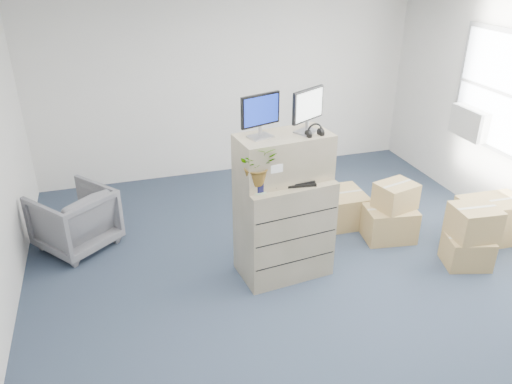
% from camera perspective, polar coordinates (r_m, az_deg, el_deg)
% --- Properties ---
extents(ground, '(7.00, 7.00, 0.00)m').
position_cam_1_polar(ground, '(5.50, 6.41, -11.50)').
color(ground, '#222B3D').
rests_on(ground, ground).
extents(wall_back, '(6.00, 0.02, 2.80)m').
position_cam_1_polar(wall_back, '(7.93, -3.20, 11.98)').
color(wall_back, silver).
rests_on(wall_back, ground).
extents(ac_unit, '(0.24, 0.60, 0.40)m').
position_cam_1_polar(ac_unit, '(7.45, 23.37, 7.30)').
color(ac_unit, silver).
rests_on(ac_unit, wall_right).
extents(filing_cabinet_lower, '(1.04, 0.70, 1.14)m').
position_cam_1_polar(filing_cabinet_lower, '(5.53, 3.21, -4.04)').
color(filing_cabinet_lower, gray).
rests_on(filing_cabinet_lower, ground).
extents(filing_cabinet_upper, '(1.03, 0.60, 0.49)m').
position_cam_1_polar(filing_cabinet_upper, '(5.21, 3.17, 4.01)').
color(filing_cabinet_upper, gray).
rests_on(filing_cabinet_upper, filing_cabinet_lower).
extents(monitor_left, '(0.44, 0.24, 0.44)m').
position_cam_1_polar(monitor_left, '(4.96, 0.52, 8.97)').
color(monitor_left, '#99999E').
rests_on(monitor_left, filing_cabinet_upper).
extents(monitor_right, '(0.41, 0.27, 0.45)m').
position_cam_1_polar(monitor_right, '(5.13, 5.96, 9.51)').
color(monitor_right, '#99999E').
rests_on(monitor_right, filing_cabinet_upper).
extents(headphones, '(0.18, 0.04, 0.17)m').
position_cam_1_polar(headphones, '(5.10, 6.72, 6.90)').
color(headphones, black).
rests_on(headphones, filing_cabinet_upper).
extents(keyboard, '(0.52, 0.27, 0.03)m').
position_cam_1_polar(keyboard, '(5.18, 3.99, 1.05)').
color(keyboard, black).
rests_on(keyboard, filing_cabinet_lower).
extents(mouse, '(0.13, 0.10, 0.04)m').
position_cam_1_polar(mouse, '(5.29, 7.33, 1.55)').
color(mouse, silver).
rests_on(mouse, filing_cabinet_lower).
extents(water_bottle, '(0.09, 0.09, 0.30)m').
position_cam_1_polar(water_bottle, '(5.28, 3.72, 3.22)').
color(water_bottle, gray).
rests_on(water_bottle, filing_cabinet_lower).
extents(phone_dock, '(0.07, 0.06, 0.15)m').
position_cam_1_polar(phone_dock, '(5.23, 2.70, 1.83)').
color(phone_dock, silver).
rests_on(phone_dock, filing_cabinet_lower).
extents(external_drive, '(0.25, 0.20, 0.07)m').
position_cam_1_polar(external_drive, '(5.51, 5.84, 2.81)').
color(external_drive, black).
rests_on(external_drive, filing_cabinet_lower).
extents(tissue_box, '(0.31, 0.23, 0.11)m').
position_cam_1_polar(tissue_box, '(5.41, 5.79, 3.36)').
color(tissue_box, '#388DC0').
rests_on(tissue_box, external_drive).
extents(potted_plant, '(0.39, 0.43, 0.40)m').
position_cam_1_polar(potted_plant, '(4.93, 0.18, 2.52)').
color(potted_plant, '#99B591').
rests_on(potted_plant, filing_cabinet_lower).
extents(office_chair, '(1.10, 1.09, 0.83)m').
position_cam_1_polar(office_chair, '(6.44, -20.08, -2.65)').
color(office_chair, slate).
rests_on(office_chair, ground).
extents(cardboard_boxes, '(2.36, 1.92, 0.75)m').
position_cam_1_polar(cardboard_boxes, '(6.58, 18.42, -2.90)').
color(cardboard_boxes, '#A5834F').
rests_on(cardboard_boxes, ground).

